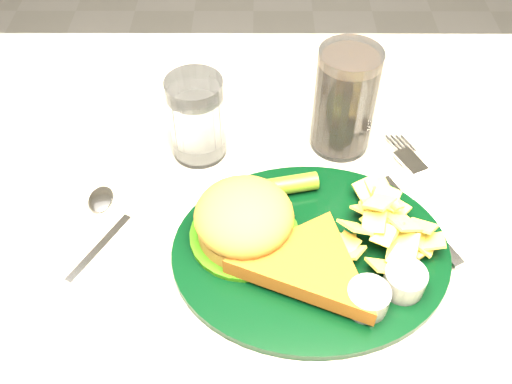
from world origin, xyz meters
TOP-DOWN VIEW (x-y plane):
  - table at (0.00, 0.00)m, footprint 1.20×0.80m
  - dinner_plate at (0.08, -0.05)m, footprint 0.32×0.27m
  - water_glass at (-0.06, 0.12)m, footprint 0.09×0.09m
  - cola_glass at (0.13, 0.14)m, footprint 0.10×0.10m
  - fork_napkin at (0.21, 0.01)m, footprint 0.22×0.24m
  - spoon at (-0.16, -0.04)m, footprint 0.10×0.14m

SIDE VIEW (x-z plane):
  - table at x=0.00m, z-range 0.00..0.75m
  - spoon at x=-0.16m, z-range 0.75..0.76m
  - fork_napkin at x=0.21m, z-range 0.75..0.76m
  - dinner_plate at x=0.08m, z-range 0.75..0.82m
  - water_glass at x=-0.06m, z-range 0.75..0.86m
  - cola_glass at x=0.13m, z-range 0.75..0.89m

